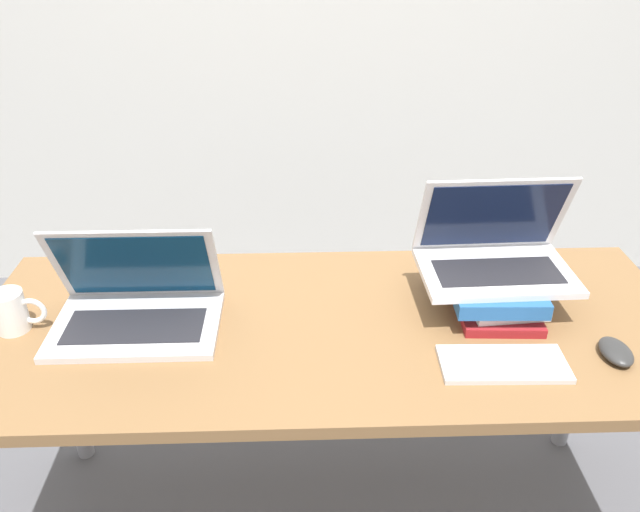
# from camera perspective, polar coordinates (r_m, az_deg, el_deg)

# --- Properties ---
(desk) EXTENTS (1.67, 0.67, 0.70)m
(desk) POSITION_cam_1_polar(r_m,az_deg,el_deg) (1.51, 1.03, -8.37)
(desk) COLOR brown
(desk) RESTS_ON ground_plane
(laptop_left) EXTENTS (0.38, 0.25, 0.24)m
(laptop_left) POSITION_cam_1_polar(r_m,az_deg,el_deg) (1.50, -16.43, -4.32)
(laptop_left) COLOR silver
(laptop_left) RESTS_ON desk
(book_stack) EXTENTS (0.22, 0.27, 0.08)m
(book_stack) POSITION_cam_1_polar(r_m,az_deg,el_deg) (1.55, 15.63, -3.10)
(book_stack) COLOR maroon
(book_stack) RESTS_ON desk
(laptop_on_books) EXTENTS (0.36, 0.25, 0.23)m
(laptop_on_books) POSITION_cam_1_polar(r_m,az_deg,el_deg) (1.53, 15.67, 0.29)
(laptop_on_books) COLOR silver
(laptop_on_books) RESTS_ON book_stack
(wireless_keyboard) EXTENTS (0.27, 0.12, 0.01)m
(wireless_keyboard) POSITION_cam_1_polar(r_m,az_deg,el_deg) (1.39, 16.41, -9.42)
(wireless_keyboard) COLOR silver
(wireless_keyboard) RESTS_ON desk
(mouse) EXTENTS (0.06, 0.10, 0.03)m
(mouse) POSITION_cam_1_polar(r_m,az_deg,el_deg) (1.50, 25.43, -7.90)
(mouse) COLOR #2D2D2D
(mouse) RESTS_ON desk
(mug) EXTENTS (0.12, 0.07, 0.10)m
(mug) POSITION_cam_1_polar(r_m,az_deg,el_deg) (1.58, -26.33, -4.57)
(mug) COLOR white
(mug) RESTS_ON desk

